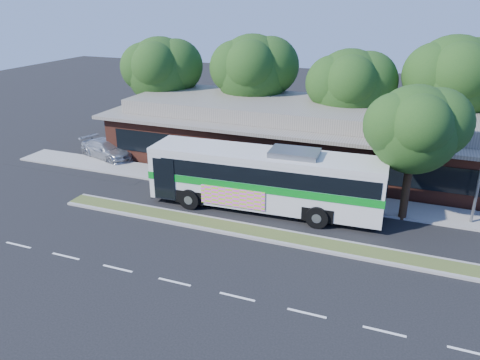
# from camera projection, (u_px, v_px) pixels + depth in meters

# --- Properties ---
(ground) EXTENTS (120.00, 120.00, 0.00)m
(ground) POSITION_uv_depth(u_px,v_px,m) (273.00, 242.00, 24.05)
(ground) COLOR black
(ground) RESTS_ON ground
(median_strip) EXTENTS (26.00, 1.10, 0.15)m
(median_strip) POSITION_uv_depth(u_px,v_px,m) (277.00, 236.00, 24.54)
(median_strip) COLOR #3C4A1F
(median_strip) RESTS_ON ground
(sidewalk) EXTENTS (44.00, 2.60, 0.12)m
(sidewalk) POSITION_uv_depth(u_px,v_px,m) (304.00, 195.00, 29.56)
(sidewalk) COLOR gray
(sidewalk) RESTS_ON ground
(parking_lot) EXTENTS (14.00, 12.00, 0.01)m
(parking_lot) POSITION_uv_depth(u_px,v_px,m) (103.00, 148.00, 38.79)
(parking_lot) COLOR black
(parking_lot) RESTS_ON ground
(plaza_building) EXTENTS (33.20, 11.20, 4.45)m
(plaza_building) POSITION_uv_depth(u_px,v_px,m) (327.00, 136.00, 34.49)
(plaza_building) COLOR #5E2A1D
(plaza_building) RESTS_ON ground
(tree_bg_a) EXTENTS (6.47, 5.80, 8.63)m
(tree_bg_a) POSITION_uv_depth(u_px,v_px,m) (166.00, 70.00, 39.90)
(tree_bg_a) COLOR black
(tree_bg_a) RESTS_ON ground
(tree_bg_b) EXTENTS (6.69, 6.00, 9.00)m
(tree_bg_b) POSITION_uv_depth(u_px,v_px,m) (258.00, 70.00, 37.96)
(tree_bg_b) COLOR black
(tree_bg_b) RESTS_ON ground
(tree_bg_c) EXTENTS (6.24, 5.60, 8.26)m
(tree_bg_c) POSITION_uv_depth(u_px,v_px,m) (355.00, 85.00, 34.59)
(tree_bg_c) COLOR black
(tree_bg_c) RESTS_ON ground
(tree_bg_d) EXTENTS (6.91, 6.20, 9.37)m
(tree_bg_d) POSITION_uv_depth(u_px,v_px,m) (460.00, 78.00, 32.78)
(tree_bg_d) COLOR black
(tree_bg_d) RESTS_ON ground
(transit_bus) EXTENTS (13.76, 3.67, 3.83)m
(transit_bus) POSITION_uv_depth(u_px,v_px,m) (266.00, 175.00, 27.04)
(transit_bus) COLOR silver
(transit_bus) RESTS_ON ground
(sedan) EXTENTS (5.30, 3.39, 1.43)m
(sedan) POSITION_uv_depth(u_px,v_px,m) (107.00, 149.00, 36.17)
(sedan) COLOR #B1B4B8
(sedan) RESTS_ON ground
(sidewalk_tree) EXTENTS (5.27, 4.73, 7.59)m
(sidewalk_tree) POSITION_uv_depth(u_px,v_px,m) (422.00, 128.00, 24.61)
(sidewalk_tree) COLOR black
(sidewalk_tree) RESTS_ON ground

